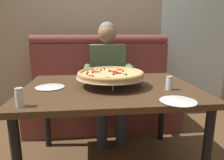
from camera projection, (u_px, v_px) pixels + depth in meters
back_wall_with_window at (99, 16)px, 2.95m from camera, size 6.00×0.12×2.80m
window_panel at (197, 16)px, 3.04m from camera, size 1.10×0.02×2.80m
booth_bench at (102, 92)px, 2.62m from camera, size 1.83×0.78×1.13m
dining_table at (110, 96)px, 1.63m from camera, size 1.35×0.99×0.73m
diner_main at (108, 73)px, 2.30m from camera, size 0.54×0.64×1.27m
pizza at (111, 74)px, 1.61m from camera, size 0.55×0.55×0.13m
shaker_parmesan at (169, 84)px, 1.51m from camera, size 0.05×0.05×0.10m
shaker_pepper_flakes at (20, 99)px, 1.15m from camera, size 0.05×0.05×0.11m
plate_near_left at (50, 86)px, 1.57m from camera, size 0.22×0.22×0.02m
plate_near_right at (178, 100)px, 1.24m from camera, size 0.23×0.23×0.02m
patio_chair at (177, 67)px, 3.85m from camera, size 0.40×0.41×0.86m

